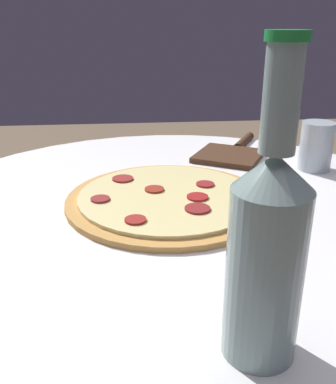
{
  "coord_description": "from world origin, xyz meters",
  "views": [
    {
      "loc": [
        -0.08,
        -0.66,
        1.06
      ],
      "look_at": [
        -0.01,
        0.02,
        0.78
      ],
      "focal_mm": 40.0,
      "sensor_mm": 36.0,
      "label": 1
    }
  ],
  "objects_px": {
    "beer_bottle": "(267,250)",
    "drinking_glass": "(316,146)",
    "pizza_paddle": "(232,153)",
    "pizza": "(168,199)"
  },
  "relations": [
    {
      "from": "pizza",
      "to": "pizza_paddle",
      "type": "xyz_separation_m",
      "value": [
        0.18,
        0.27,
        -0.0
      ]
    },
    {
      "from": "pizza",
      "to": "beer_bottle",
      "type": "distance_m",
      "value": 0.38
    },
    {
      "from": "pizza",
      "to": "beer_bottle",
      "type": "height_order",
      "value": "beer_bottle"
    },
    {
      "from": "pizza",
      "to": "beer_bottle",
      "type": "bearing_deg",
      "value": -81.91
    },
    {
      "from": "pizza_paddle",
      "to": "drinking_glass",
      "type": "distance_m",
      "value": 0.19
    },
    {
      "from": "beer_bottle",
      "to": "pizza",
      "type": "bearing_deg",
      "value": 98.09
    },
    {
      "from": "pizza_paddle",
      "to": "drinking_glass",
      "type": "relative_size",
      "value": 2.68
    },
    {
      "from": "beer_bottle",
      "to": "drinking_glass",
      "type": "bearing_deg",
      "value": 61.87
    },
    {
      "from": "beer_bottle",
      "to": "drinking_glass",
      "type": "xyz_separation_m",
      "value": [
        0.28,
        0.51,
        -0.06
      ]
    },
    {
      "from": "pizza",
      "to": "pizza_paddle",
      "type": "bearing_deg",
      "value": 56.2
    }
  ]
}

